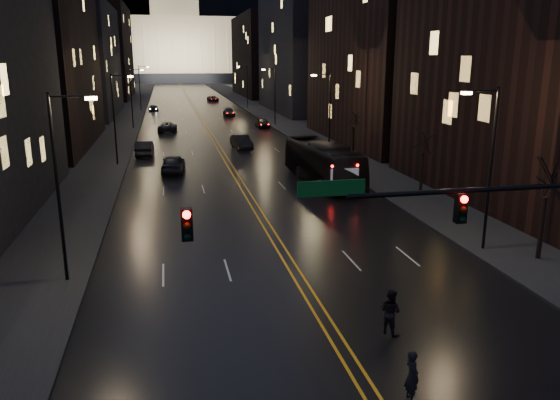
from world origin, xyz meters
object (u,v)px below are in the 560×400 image
oncoming_car_a (173,163)px  oncoming_car_b (145,148)px  receding_car_a (241,142)px  bus (323,163)px  pedestrian_a (412,376)px  pedestrian_b (390,312)px  traffic_signal (524,218)px

oncoming_car_a → oncoming_car_b: oncoming_car_a is taller
oncoming_car_b → receding_car_a: (11.07, 2.35, -0.01)m
bus → pedestrian_a: bearing=-105.9°
bus → pedestrian_b: size_ratio=6.76×
traffic_signal → oncoming_car_b: size_ratio=3.42×
bus → pedestrian_a: (-5.86, -30.54, -0.89)m
receding_car_a → pedestrian_a: size_ratio=2.92×
oncoming_car_b → pedestrian_a: 48.39m
traffic_signal → receding_car_a: traffic_signal is taller
pedestrian_a → pedestrian_b: bearing=-18.0°
traffic_signal → oncoming_car_a: 37.65m
oncoming_car_b → pedestrian_b: pedestrian_b is taller
pedestrian_a → pedestrian_b: pedestrian_b is taller
receding_car_a → pedestrian_b: (-0.39, -45.60, 0.11)m
traffic_signal → pedestrian_b: (-3.74, 2.18, -4.18)m
traffic_signal → receding_car_a: 48.09m
traffic_signal → receding_car_a: bearing=94.0°
bus → oncoming_car_b: (-15.50, 16.88, -0.91)m
receding_car_a → pedestrian_a: pedestrian_a is taller
oncoming_car_a → pedestrian_b: (7.73, -33.43, 0.07)m
bus → oncoming_car_b: bearing=127.6°
receding_car_a → bus: bearing=-82.8°
receding_car_a → pedestrian_b: 45.60m
oncoming_car_a → receding_car_a: 14.64m
traffic_signal → pedestrian_b: 6.01m
pedestrian_a → pedestrian_b: 4.30m
oncoming_car_a → pedestrian_a: (6.71, -37.60, -0.00)m
oncoming_car_b → pedestrian_a: size_ratio=2.97×
pedestrian_a → bus: bearing=-15.1°
oncoming_car_a → pedestrian_a: size_ratio=2.95×
oncoming_car_a → oncoming_car_b: 10.25m
traffic_signal → oncoming_car_b: 47.85m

